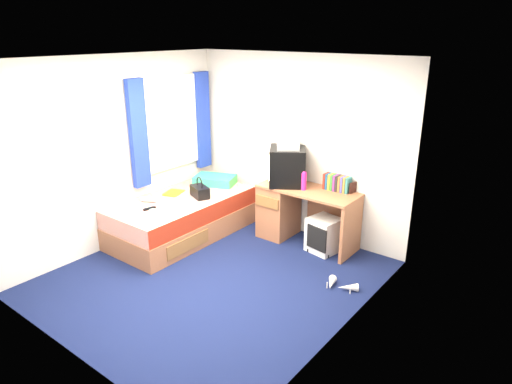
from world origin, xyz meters
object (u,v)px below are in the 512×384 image
Objects in this scene: white_heels at (339,285)px; storage_cube at (324,235)px; picture_frame at (353,188)px; magazine at (173,193)px; towel at (179,207)px; crt_tv at (287,166)px; handbag at (200,191)px; colour_swatch_fan at (152,209)px; aerosol_can at (303,180)px; pink_water_bottle at (304,181)px; vcr at (288,145)px; remote_control at (149,208)px; desk at (290,209)px; pillow at (215,180)px; bed at (183,217)px; water_bottle at (149,199)px.

storage_cube is at bearing 130.88° from white_heels.
magazine is (-2.20, -0.97, -0.27)m from picture_frame.
crt_tv is at bearing 55.43° from towel.
colour_swatch_fan is (-0.16, -0.70, -0.08)m from handbag.
handbag is (-1.18, -0.69, -0.21)m from aerosol_can.
handbag is 0.72m from colour_swatch_fan.
pink_water_bottle is 1.43m from white_heels.
crt_tv reaches higher than handbag.
picture_frame is 2.01m from handbag.
aerosol_can is at bearing 26.86° from magazine.
vcr reaches higher than remote_control.
desk is at bearing 164.09° from pink_water_bottle.
remote_control reaches higher than white_heels.
picture_frame is (0.21, 0.28, 0.60)m from storage_cube.
storage_cube is 2.22m from remote_control.
handbag is 0.91× the size of white_heels.
handbag is at bearing -90.46° from vcr.
pillow is at bearing -158.53° from picture_frame.
vcr is at bearing 36.71° from bed.
magazine reaches higher than white_heels.
crt_tv is 1.90× the size of handbag.
handbag is (-1.02, -0.66, 0.22)m from desk.
vcr is 2.48× the size of remote_control.
towel is (0.14, -0.52, -0.04)m from handbag.
crt_tv is at bearing 50.90° from colour_swatch_fan.
water_bottle is at bearing -139.78° from storage_cube.
desk reaches higher than remote_control.
crt_tv reaches higher than colour_swatch_fan.
remote_control is (-1.99, -1.56, -0.27)m from picture_frame.
towel is (0.35, -1.04, -0.02)m from pillow.
desk reaches higher than bed.
pillow is 2.05m from picture_frame.
desk is at bearing 55.34° from crt_tv.
pillow reaches higher than remote_control.
remote_control is at bearing -129.85° from picture_frame.
pink_water_bottle reaches higher than pillow.
colour_swatch_fan is at bearing 17.28° from remote_control.
vcr reaches higher than crt_tv.
crt_tv is (1.12, 0.83, 0.72)m from bed.
water_bottle is 0.26m from remote_control.
picture_frame reaches higher than magazine.
pillow is at bearing 93.59° from bed.
picture_frame is at bearing 39.59° from towel.
crt_tv reaches higher than pillow.
crt_tv is at bearing -176.31° from storage_cube.
picture_frame is at bearing 9.43° from pillow.
storage_cube is 2.19m from colour_swatch_fan.
pink_water_bottle is at bearing 2.69° from pillow.
towel is (-1.66, -1.37, -0.23)m from picture_frame.
crt_tv is 1.74× the size of white_heels.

